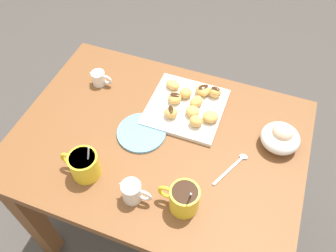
# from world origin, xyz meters

# --- Properties ---
(ground_plane) EXTENTS (8.00, 8.00, 0.00)m
(ground_plane) POSITION_xyz_m (0.00, 0.00, 0.00)
(ground_plane) COLOR #423D38
(dining_table) EXTENTS (0.99, 0.73, 0.71)m
(dining_table) POSITION_xyz_m (0.00, 0.00, 0.57)
(dining_table) COLOR brown
(dining_table) RESTS_ON ground_plane
(pastry_plate_square) EXTENTS (0.27, 0.27, 0.02)m
(pastry_plate_square) POSITION_xyz_m (-0.05, -0.16, 0.72)
(pastry_plate_square) COLOR silver
(pastry_plate_square) RESTS_ON dining_table
(coffee_mug_yellow_left) EXTENTS (0.13, 0.09, 0.14)m
(coffee_mug_yellow_left) POSITION_xyz_m (-0.16, 0.20, 0.76)
(coffee_mug_yellow_left) COLOR yellow
(coffee_mug_yellow_left) RESTS_ON dining_table
(coffee_mug_yellow_right) EXTENTS (0.13, 0.09, 0.14)m
(coffee_mug_yellow_right) POSITION_xyz_m (0.16, 0.20, 0.76)
(coffee_mug_yellow_right) COLOR yellow
(coffee_mug_yellow_right) RESTS_ON dining_table
(cream_pitcher_white) EXTENTS (0.10, 0.06, 0.07)m
(cream_pitcher_white) POSITION_xyz_m (-0.01, 0.23, 0.75)
(cream_pitcher_white) COLOR silver
(cream_pitcher_white) RESTS_ON dining_table
(ice_cream_bowl) EXTENTS (0.13, 0.13, 0.10)m
(ice_cream_bowl) POSITION_xyz_m (-0.39, -0.12, 0.75)
(ice_cream_bowl) COLOR silver
(ice_cream_bowl) RESTS_ON dining_table
(chocolate_sauce_pitcher) EXTENTS (0.09, 0.05, 0.06)m
(chocolate_sauce_pitcher) POSITION_xyz_m (0.31, -0.17, 0.74)
(chocolate_sauce_pitcher) COLOR silver
(chocolate_sauce_pitcher) RESTS_ON dining_table
(saucer_sky_left) EXTENTS (0.17, 0.17, 0.01)m
(saucer_sky_left) POSITION_xyz_m (0.06, -0.00, 0.71)
(saucer_sky_left) COLOR #66A8DB
(saucer_sky_left) RESTS_ON dining_table
(loose_spoon_near_saucer) EXTENTS (0.08, 0.15, 0.01)m
(loose_spoon_near_saucer) POSITION_xyz_m (-0.27, 0.02, 0.71)
(loose_spoon_near_saucer) COLOR silver
(loose_spoon_near_saucer) RESTS_ON dining_table
(beignet_0) EXTENTS (0.05, 0.06, 0.03)m
(beignet_0) POSITION_xyz_m (-0.00, -0.17, 0.74)
(beignet_0) COLOR #DBA351
(beignet_0) RESTS_ON pastry_plate_square
(chocolate_drizzle_0) EXTENTS (0.04, 0.02, 0.00)m
(chocolate_drizzle_0) POSITION_xyz_m (-0.00, -0.17, 0.76)
(chocolate_drizzle_0) COLOR #381E11
(chocolate_drizzle_0) RESTS_ON beignet_0
(beignet_1) EXTENTS (0.06, 0.06, 0.04)m
(beignet_1) POSITION_xyz_m (-0.01, -0.10, 0.74)
(beignet_1) COLOR #DBA351
(beignet_1) RESTS_ON pastry_plate_square
(chocolate_drizzle_1) EXTENTS (0.03, 0.04, 0.00)m
(chocolate_drizzle_1) POSITION_xyz_m (-0.01, -0.10, 0.76)
(chocolate_drizzle_1) COLOR #381E11
(chocolate_drizzle_1) RESTS_ON beignet_1
(beignet_2) EXTENTS (0.08, 0.08, 0.04)m
(beignet_2) POSITION_xyz_m (-0.08, -0.24, 0.74)
(beignet_2) COLOR #DBA351
(beignet_2) RESTS_ON pastry_plate_square
(chocolate_drizzle_2) EXTENTS (0.04, 0.04, 0.00)m
(chocolate_drizzle_2) POSITION_xyz_m (-0.08, -0.24, 0.76)
(chocolate_drizzle_2) COLOR #381E11
(chocolate_drizzle_2) RESTS_ON beignet_2
(beignet_3) EXTENTS (0.06, 0.06, 0.03)m
(beignet_3) POSITION_xyz_m (0.03, -0.23, 0.74)
(beignet_3) COLOR #DBA351
(beignet_3) RESTS_ON pastry_plate_square
(beignet_4) EXTENTS (0.05, 0.04, 0.04)m
(beignet_4) POSITION_xyz_m (-0.13, -0.24, 0.75)
(beignet_4) COLOR #DBA351
(beignet_4) RESTS_ON pastry_plate_square
(chocolate_drizzle_4) EXTENTS (0.03, 0.02, 0.00)m
(chocolate_drizzle_4) POSITION_xyz_m (-0.13, -0.24, 0.77)
(chocolate_drizzle_4) COLOR #381E11
(chocolate_drizzle_4) RESTS_ON beignet_4
(beignet_5) EXTENTS (0.07, 0.07, 0.03)m
(beignet_5) POSITION_xyz_m (-0.08, -0.13, 0.74)
(beignet_5) COLOR #DBA351
(beignet_5) RESTS_ON pastry_plate_square
(beignet_6) EXTENTS (0.06, 0.07, 0.04)m
(beignet_6) POSITION_xyz_m (-0.08, -0.18, 0.74)
(beignet_6) COLOR #DBA351
(beignet_6) RESTS_ON pastry_plate_square
(beignet_7) EXTENTS (0.05, 0.05, 0.04)m
(beignet_7) POSITION_xyz_m (-0.11, -0.09, 0.75)
(beignet_7) COLOR #DBA351
(beignet_7) RESTS_ON pastry_plate_square
(beignet_8) EXTENTS (0.07, 0.07, 0.03)m
(beignet_8) POSITION_xyz_m (-0.15, -0.13, 0.74)
(beignet_8) COLOR #DBA351
(beignet_8) RESTS_ON pastry_plate_square
(beignet_9) EXTENTS (0.06, 0.06, 0.04)m
(beignet_9) POSITION_xyz_m (-0.03, -0.21, 0.74)
(beignet_9) COLOR #DBA351
(beignet_9) RESTS_ON pastry_plate_square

